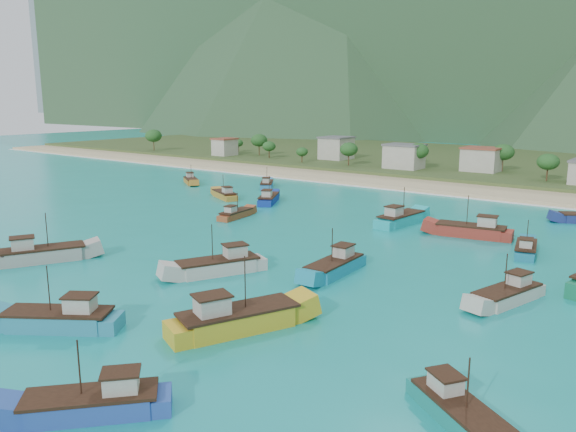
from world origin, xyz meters
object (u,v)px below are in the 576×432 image
Objects in this scene: boat_10 at (225,195)px; boat_15 at (236,321)px; boat_24 at (267,185)px; boat_28 at (269,199)px; boat_8 at (94,406)px; boat_18 at (459,414)px; boat_5 at (220,267)px; boat_20 at (41,255)px; boat_0 at (60,321)px; boat_12 at (236,215)px; boat_21 at (191,181)px; boat_29 at (335,267)px; boat_11 at (508,296)px; boat_26 at (472,231)px; boat_22 at (526,250)px; boat_1 at (400,220)px.

boat_15 reaches higher than boat_10.
boat_28 reaches higher than boat_24.
boat_8 is 87.12m from boat_10.
boat_15 is 87.83m from boat_24.
boat_8 is 25.01m from boat_18.
boat_5 is 0.97× the size of boat_20.
boat_10 is at bearing -2.52° from boat_0.
boat_12 is 0.96× the size of boat_18.
boat_21 is 83.20m from boat_29.
boat_0 is 25.51m from boat_20.
boat_11 is 0.95× the size of boat_29.
boat_11 is 29.71m from boat_15.
boat_26 is (4.60, 50.23, -0.11)m from boat_15.
boat_18 is at bearing -111.94° from boat_0.
boat_26 is (18.14, 60.14, 0.06)m from boat_0.
boat_26 is (-13.46, 26.64, 0.20)m from boat_11.
boat_29 is (11.27, 30.67, -0.05)m from boat_0.
boat_20 is at bearing -100.32° from boat_12.
boat_5 is at bearing -77.53° from boat_18.
boat_10 is 66.14m from boat_22.
boat_1 is at bearing -33.10° from boat_28.
boat_15 reaches higher than boat_8.
boat_1 is 1.15× the size of boat_28.
boat_24 is (20.22, 6.55, 0.02)m from boat_21.
boat_0 is at bearing -44.13° from boat_18.
boat_10 is 58.30m from boat_29.
boat_11 is 0.79× the size of boat_15.
boat_24 is at bearing -14.89° from boat_8.
boat_28 is at bearing 158.06° from boat_22.
boat_28 is at bearing -97.91° from boat_18.
boat_0 is 1.07× the size of boat_11.
boat_15 is 67.07m from boat_28.
boat_22 is (-3.82, 21.17, -0.12)m from boat_11.
boat_12 is at bearing -101.57° from boat_28.
boat_1 is 1.09× the size of boat_29.
boat_20 is (-23.04, 10.95, 0.07)m from boat_0.
boat_18 is (57.76, -40.29, 0.08)m from boat_12.
boat_8 is 110.11m from boat_21.
boat_20 is (-22.72, -10.94, 0.04)m from boat_5.
boat_11 is 1.13× the size of boat_22.
boat_0 is 62.82m from boat_26.
boat_21 is (-60.16, 50.89, -0.26)m from boat_5.
boat_21 is at bearing -7.51° from boat_11.
boat_1 reaches higher than boat_10.
boat_1 is 1.14× the size of boat_11.
boat_21 is at bearing 135.55° from boat_28.
boat_24 is (-18.53, 31.32, 0.08)m from boat_12.
boat_0 is 46.06m from boat_11.
boat_12 is (-21.42, 26.11, -0.32)m from boat_5.
boat_8 reaches higher than boat_18.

